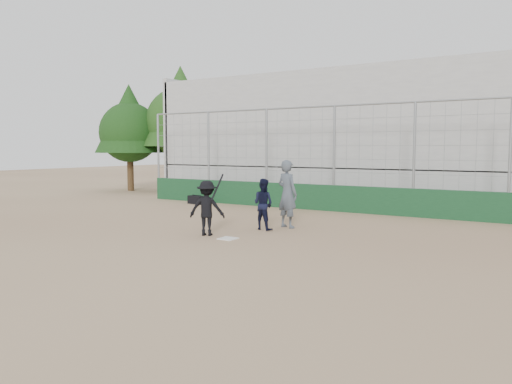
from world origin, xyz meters
The scene contains 10 objects.
ground centered at (0.00, 0.00, 0.00)m, with size 90.00×90.00×0.00m, color #806145.
home_plate centered at (0.00, 0.00, 0.01)m, with size 0.44×0.44×0.02m, color white.
backstop centered at (0.00, 7.00, 0.96)m, with size 18.10×0.25×4.04m.
bleachers centered at (0.00, 11.95, 2.92)m, with size 20.25×6.70×6.98m.
tree_left centered at (-11.00, 11.00, 4.39)m, with size 4.48×4.48×7.00m.
tree_right centered at (-13.50, 9.50, 3.76)m, with size 3.84×3.84×6.00m.
batter_at_plate centered at (-0.82, 0.16, 0.76)m, with size 1.12×0.91×1.70m.
catcher_crouched centered at (0.01, 1.78, 0.52)m, with size 0.85×0.73×1.04m.
umpire centered at (0.41, 2.52, 0.92)m, with size 0.75×0.49×1.85m, color #49525C.
equipment_bag centered at (-6.01, 6.14, 0.18)m, with size 0.88×0.52×0.39m.
Camera 1 is at (7.57, -10.69, 2.40)m, focal length 35.00 mm.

